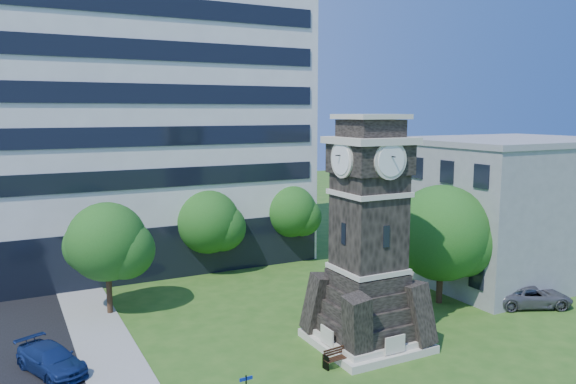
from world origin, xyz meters
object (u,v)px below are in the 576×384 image
clock_tower (368,248)px  park_bench (340,356)px  car_street_north (51,359)px  car_east_lot (531,296)px

clock_tower → park_bench: 5.67m
car_street_north → car_east_lot: bearing=-31.3°
car_street_north → park_bench: car_street_north is taller
clock_tower → car_street_north: size_ratio=2.76×
clock_tower → car_east_lot: bearing=0.2°
park_bench → car_street_north: bearing=149.8°
car_street_north → park_bench: bearing=-47.1°
park_bench → clock_tower: bearing=24.0°
car_street_north → car_east_lot: size_ratio=0.88×
clock_tower → park_bench: bearing=-150.0°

